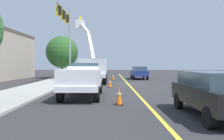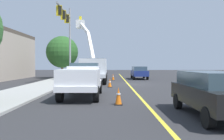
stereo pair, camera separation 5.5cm
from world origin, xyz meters
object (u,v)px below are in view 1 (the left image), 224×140
Objects in this scene: service_pickup_truck at (82,79)px; passing_minivan at (139,72)px; traffic_cone_mid_rear at (113,77)px; traffic_cone_mid_front at (110,83)px; traffic_signal_mast at (67,28)px; traffic_cone_leading at (119,96)px; utility_bucket_truck at (95,68)px; trailing_sedan at (213,91)px.

service_pickup_truck is 18.32m from passing_minivan.
service_pickup_truck is 7.28× the size of traffic_cone_mid_rear.
traffic_cone_mid_front is (-11.37, 3.50, -0.61)m from passing_minivan.
traffic_signal_mast is (12.70, 3.71, 4.94)m from service_pickup_truck.
traffic_cone_leading is 1.16× the size of traffic_cone_mid_front.
utility_bucket_truck is 11.18× the size of traffic_cone_mid_front.
passing_minivan is 0.55× the size of traffic_signal_mast.
traffic_cone_mid_rear is at bearing -26.29° from utility_bucket_truck.
traffic_cone_mid_front is at bearing 20.82° from trailing_sedan.
traffic_signal_mast reaches higher than traffic_cone_mid_rear.
service_pickup_truck is 6.57× the size of traffic_cone_leading.
passing_minivan is (6.09, -5.36, -0.65)m from utility_bucket_truck.
traffic_cone_leading is at bearing 55.09° from trailing_sedan.
traffic_cone_leading is at bearing -158.92° from traffic_signal_mast.
service_pickup_truck reaches higher than traffic_cone_mid_rear.
utility_bucket_truck is 5.63m from traffic_signal_mast.
traffic_cone_leading is 1.11× the size of traffic_cone_mid_rear.
passing_minivan is 5.63× the size of traffic_cone_leading.
traffic_cone_mid_rear is at bearing 2.23° from traffic_cone_leading.
trailing_sedan is at bearing -168.29° from traffic_cone_mid_rear.
traffic_cone_mid_rear is 8.16m from traffic_signal_mast.
traffic_cone_mid_front is at bearing -160.63° from utility_bucket_truck.
passing_minivan is 11.91m from traffic_cone_mid_front.
trailing_sedan is at bearing -131.37° from service_pickup_truck.
service_pickup_truck reaches higher than trailing_sedan.
traffic_cone_mid_front is (11.31, 4.30, -0.61)m from trailing_sedan.
utility_bucket_truck reaches higher than traffic_cone_mid_front.
traffic_cone_mid_rear is 0.09× the size of traffic_signal_mast.
traffic_signal_mast is at bearing 21.08° from traffic_cone_leading.
traffic_signal_mast is at bearing 27.99° from trailing_sedan.
traffic_cone_mid_front is at bearing -12.66° from service_pickup_truck.
traffic_cone_leading reaches higher than traffic_cone_mid_front.
traffic_cone_mid_rear reaches higher than traffic_cone_mid_front.
traffic_signal_mast is (-2.73, 5.18, 5.68)m from traffic_cone_mid_rear.
utility_bucket_truck is at bearing 2.20° from service_pickup_truck.
utility_bucket_truck is 9.60× the size of traffic_cone_leading.
traffic_cone_leading is (-20.21, 2.74, -0.55)m from passing_minivan.
traffic_cone_mid_rear is (3.88, -1.91, -1.24)m from utility_bucket_truck.
utility_bucket_truck is at bearing 138.67° from passing_minivan.
passing_minivan is 6.56× the size of traffic_cone_mid_front.
service_pickup_truck is at bearing 48.63° from trailing_sedan.
passing_minivan is at bearing -7.72° from traffic_cone_leading.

